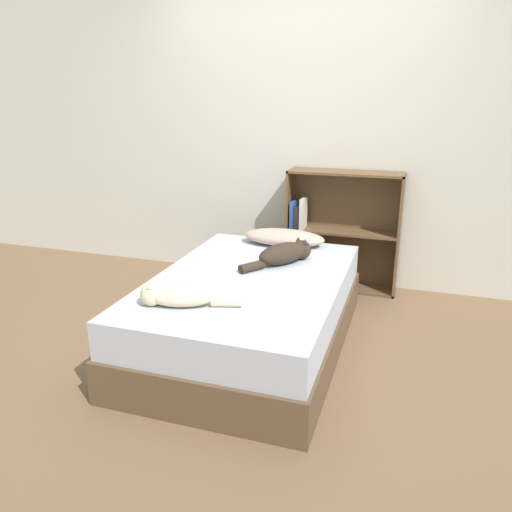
# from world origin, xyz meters

# --- Properties ---
(ground_plane) EXTENTS (8.00, 8.00, 0.00)m
(ground_plane) POSITION_xyz_m (0.00, 0.00, 0.00)
(ground_plane) COLOR brown
(wall_back) EXTENTS (8.00, 0.06, 2.50)m
(wall_back) POSITION_xyz_m (0.00, 1.42, 1.25)
(wall_back) COLOR silver
(wall_back) RESTS_ON ground_plane
(bed) EXTENTS (1.23, 1.88, 0.49)m
(bed) POSITION_xyz_m (0.00, 0.00, 0.24)
(bed) COLOR brown
(bed) RESTS_ON ground_plane
(pillow) EXTENTS (0.65, 0.29, 0.12)m
(pillow) POSITION_xyz_m (0.03, 0.76, 0.55)
(pillow) COLOR #B29E8E
(pillow) RESTS_ON bed
(cat_light) EXTENTS (0.56, 0.26, 0.15)m
(cat_light) POSITION_xyz_m (-0.24, -0.56, 0.55)
(cat_light) COLOR beige
(cat_light) RESTS_ON bed
(cat_dark) EXTENTS (0.43, 0.52, 0.16)m
(cat_dark) POSITION_xyz_m (0.15, 0.34, 0.56)
(cat_dark) COLOR #33281E
(cat_dark) RESTS_ON bed
(bookshelf) EXTENTS (0.95, 0.26, 1.02)m
(bookshelf) POSITION_xyz_m (0.39, 1.29, 0.52)
(bookshelf) COLOR brown
(bookshelf) RESTS_ON ground_plane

